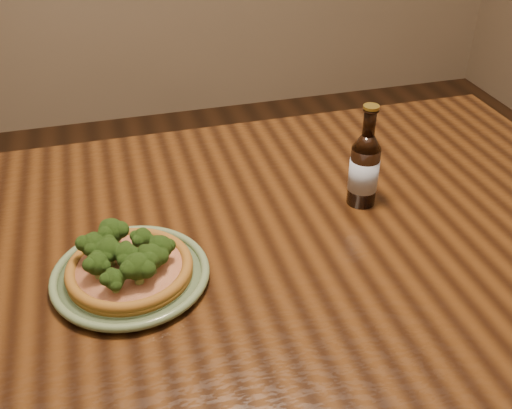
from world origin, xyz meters
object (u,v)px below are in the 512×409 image
object	(u,v)px
plate	(131,275)
beer_bottle	(364,168)
table	(211,288)
pizza	(128,264)

from	to	relation	value
plate	beer_bottle	distance (m)	0.46
table	pizza	bearing A→B (deg)	-160.11
table	plate	distance (m)	0.18
table	plate	world-z (taller)	plate
plate	pizza	bearing A→B (deg)	158.09
table	pizza	xyz separation A→B (m)	(-0.14, -0.05, 0.13)
table	beer_bottle	xyz separation A→B (m)	(0.31, 0.06, 0.17)
pizza	beer_bottle	bearing A→B (deg)	13.71
plate	pizza	distance (m)	0.02
table	beer_bottle	distance (m)	0.36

